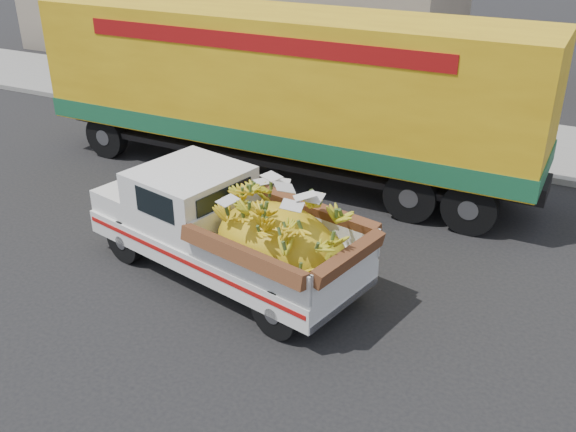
% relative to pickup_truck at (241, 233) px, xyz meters
% --- Properties ---
extents(ground, '(100.00, 100.00, 0.00)m').
position_rel_pickup_truck_xyz_m(ground, '(-1.37, 0.26, -0.96)').
color(ground, black).
rests_on(ground, ground).
extents(curb, '(60.00, 0.25, 0.15)m').
position_rel_pickup_truck_xyz_m(curb, '(-1.37, 7.07, -0.89)').
color(curb, gray).
rests_on(curb, ground).
extents(sidewalk, '(60.00, 4.00, 0.14)m').
position_rel_pickup_truck_xyz_m(sidewalk, '(-1.37, 9.17, -0.89)').
color(sidewalk, gray).
rests_on(sidewalk, ground).
extents(pickup_truck, '(5.38, 2.89, 1.79)m').
position_rel_pickup_truck_xyz_m(pickup_truck, '(0.00, 0.00, 0.00)').
color(pickup_truck, black).
rests_on(pickup_truck, ground).
extents(semi_trailer, '(12.00, 2.55, 3.80)m').
position_rel_pickup_truck_xyz_m(semi_trailer, '(-1.62, 4.62, 1.16)').
color(semi_trailer, black).
rests_on(semi_trailer, ground).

